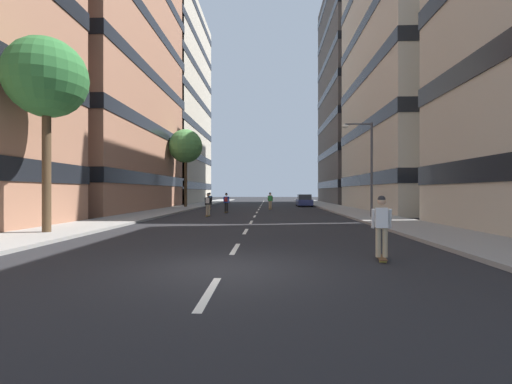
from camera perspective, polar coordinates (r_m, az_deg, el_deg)
ground_plane at (r=36.54m, az=0.43°, el=-2.88°), size 168.15×168.15×0.00m
sidewalk_left at (r=41.17m, az=-11.35°, el=-2.45°), size 3.54×77.07×0.14m
sidewalk_right at (r=40.70m, az=12.67°, el=-2.48°), size 3.54×77.07×0.14m
lane_markings at (r=39.02m, az=0.55°, el=-2.68°), size 0.16×67.20×0.01m
building_left_mid at (r=41.78m, az=-25.83°, el=18.96°), size 14.44×22.79×30.63m
building_left_far at (r=61.27m, az=-15.98°, el=13.73°), size 14.44×22.74×32.52m
building_right_mid at (r=40.78m, az=27.28°, el=19.23°), size 14.44×19.49×30.35m
building_right_far at (r=60.90m, az=18.30°, el=14.89°), size 14.44×19.37×34.73m
parked_car_near at (r=44.73m, az=7.87°, el=-1.44°), size 1.82×4.40×1.52m
street_tree_near at (r=18.26m, az=-31.01°, el=15.50°), size 3.40×3.40×8.38m
street_tree_mid at (r=41.26m, az=-11.42°, el=7.29°), size 3.84×3.84×8.89m
streetlamp_right at (r=25.29m, az=17.55°, el=5.18°), size 2.13×0.30×6.50m
skater_0 at (r=40.86m, az=2.30°, el=-1.18°), size 0.57×0.92×1.78m
skater_1 at (r=31.12m, az=-4.87°, el=-1.52°), size 0.54×0.91×1.78m
skater_2 at (r=37.07m, az=2.34°, el=-1.31°), size 0.55×0.92×1.78m
skater_3 at (r=10.20m, az=19.81°, el=-5.01°), size 0.56×0.92×1.78m
skater_4 at (r=26.78m, az=-7.84°, el=-1.79°), size 0.54×0.91×1.78m
skater_5 at (r=37.57m, az=-7.56°, el=-1.25°), size 0.57×0.92×1.78m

